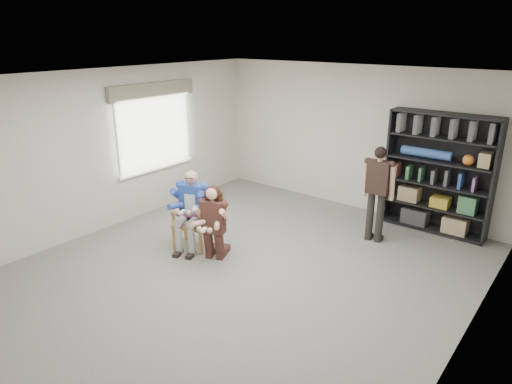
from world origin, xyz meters
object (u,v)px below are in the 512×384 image
Objects in this scene: seated_man at (192,210)px; standing_man at (377,195)px; kneeling_woman at (213,224)px; bookshelf at (438,174)px; armchair at (192,218)px.

standing_man is at bearing 20.70° from seated_man.
seated_man reaches higher than kneeling_woman.
seated_man is 0.59m from kneeling_woman.
bookshelf is (2.89, 3.11, 0.40)m from seated_man.
kneeling_woman is at bearing -33.41° from seated_man.
armchair is 0.77× the size of seated_man.
kneeling_woman is 2.75m from standing_man.
standing_man reaches higher than seated_man.
standing_man is (-0.64, -1.05, -0.23)m from bookshelf.
seated_man is at bearing -142.37° from standing_man.
armchair is 0.48× the size of bookshelf.
kneeling_woman is at bearing -33.41° from armchair.
seated_man is (0.00, 0.00, 0.15)m from armchair.
bookshelf is 1.28× the size of standing_man.
bookshelf is 1.25m from standing_man.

